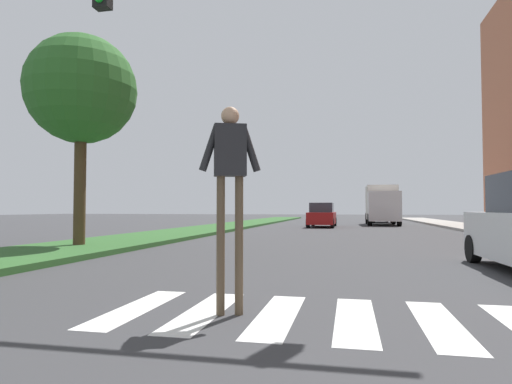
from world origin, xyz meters
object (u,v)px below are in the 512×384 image
object	(u,v)px
traffic_light_gantry	(99,30)
sedan_midblock	(322,216)
tree_mid	(81,90)
truck_box_delivery	(382,204)
sedan_distant	(380,214)
pedestrian_performer	(230,175)

from	to	relation	value
traffic_light_gantry	sedan_midblock	bearing A→B (deg)	84.42
tree_mid	sedan_midblock	size ratio (longest dim) A/B	1.43
traffic_light_gantry	truck_box_delivery	xyz separation A→B (m)	(6.71, 29.01, -2.70)
sedan_midblock	sedan_distant	xyz separation A→B (m)	(4.64, 11.23, -0.01)
traffic_light_gantry	truck_box_delivery	distance (m)	29.90
sedan_distant	sedan_midblock	bearing A→B (deg)	-112.47
sedan_distant	truck_box_delivery	bearing A→B (deg)	-92.54
tree_mid	sedan_distant	size ratio (longest dim) A/B	1.43
traffic_light_gantry	sedan_midblock	size ratio (longest dim) A/B	1.81
traffic_light_gantry	pedestrian_performer	xyz separation A→B (m)	(2.79, -1.61, -2.68)
traffic_light_gantry	sedan_distant	bearing A→B (deg)	78.76
tree_mid	truck_box_delivery	xyz separation A→B (m)	(10.75, 23.52, -3.36)
tree_mid	sedan_midblock	bearing A→B (deg)	70.86
pedestrian_performer	tree_mid	bearing A→B (deg)	133.90
traffic_light_gantry	truck_box_delivery	bearing A→B (deg)	76.98
pedestrian_performer	sedan_midblock	xyz separation A→B (m)	(-0.46, 25.48, -0.88)
sedan_distant	tree_mid	bearing A→B (deg)	-110.42
tree_mid	sedan_midblock	distance (m)	19.90
sedan_distant	truck_box_delivery	xyz separation A→B (m)	(-0.27, -6.09, 0.87)
pedestrian_performer	sedan_distant	xyz separation A→B (m)	(4.19, 36.70, -0.90)
tree_mid	sedan_midblock	xyz separation A→B (m)	(6.38, 18.38, -4.22)
truck_box_delivery	pedestrian_performer	bearing A→B (deg)	-97.29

